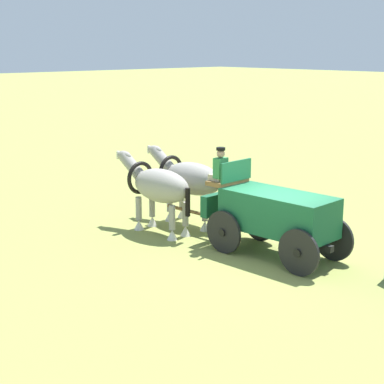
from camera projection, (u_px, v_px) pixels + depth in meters
ground_plane at (277, 256)px, 16.09m from camera, size 220.00×220.00×0.00m
show_wagon at (273, 213)px, 15.93m from camera, size 5.86×1.80×2.70m
draft_horse_near at (158, 187)px, 17.94m from camera, size 3.10×1.06×2.23m
draft_horse_off at (190, 179)px, 18.83m from camera, size 3.21×1.08×2.24m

